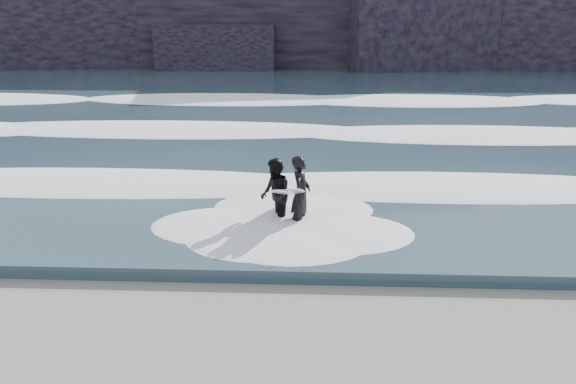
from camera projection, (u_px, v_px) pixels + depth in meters
The scene contains 8 objects.
ground at pixel (294, 379), 8.43m from camera, with size 120.00×120.00×0.00m, color #717257.
sea at pixel (309, 93), 35.91m from camera, with size 90.00×52.00×0.30m, color #283C49.
headland at pixel (311, 12), 50.53m from camera, with size 70.00×9.00×10.00m, color black.
foam_near at pixel (304, 180), 16.85m from camera, with size 60.00×3.20×0.20m, color white.
foam_mid at pixel (307, 131), 23.49m from camera, with size 60.00×4.00×0.24m, color white.
foam_far at pixel (309, 97), 32.02m from camera, with size 60.00×4.80×0.30m, color white.
surfer_left at pixel (298, 194), 13.74m from camera, with size 1.12×2.23×1.94m.
surfer_right at pixel (278, 194), 13.89m from camera, with size 1.26×2.22×1.82m.
Camera 1 is at (0.23, -7.13, 5.30)m, focal length 35.00 mm.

